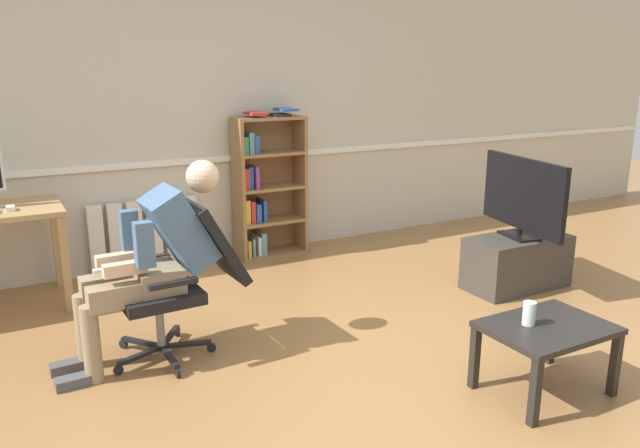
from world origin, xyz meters
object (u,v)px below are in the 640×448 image
(computer_mouse, at_px, (10,208))
(radiator, at_px, (145,236))
(tv_stand, at_px, (517,262))
(office_chair, at_px, (184,272))
(tv_screen, at_px, (523,196))
(person_seated, at_px, (153,257))
(bookshelf, at_px, (265,187))
(drinking_glass, at_px, (529,313))
(coffee_table, at_px, (547,335))

(computer_mouse, xyz_separation_m, radiator, (1.02, 0.51, -0.46))
(computer_mouse, height_order, tv_stand, computer_mouse)
(office_chair, relative_size, tv_screen, 0.97)
(office_chair, height_order, person_seated, person_seated)
(bookshelf, bearing_deg, drinking_glass, -85.54)
(tv_screen, height_order, coffee_table, tv_screen)
(tv_stand, bearing_deg, drinking_glass, -134.65)
(bookshelf, distance_m, coffee_table, 3.06)
(bookshelf, xyz_separation_m, tv_stand, (1.41, -1.77, -0.44))
(office_chair, xyz_separation_m, drinking_glass, (1.47, -1.36, -0.06))
(office_chair, xyz_separation_m, tv_screen, (2.66, -0.17, 0.24))
(person_seated, distance_m, coffee_table, 2.26)
(radiator, relative_size, tv_screen, 0.94)
(office_chair, bearing_deg, coffee_table, 45.53)
(radiator, distance_m, tv_screen, 3.16)
(bookshelf, relative_size, office_chair, 1.44)
(person_seated, relative_size, drinking_glass, 9.28)
(computer_mouse, relative_size, drinking_glass, 0.78)
(person_seated, bearing_deg, computer_mouse, -152.57)
(coffee_table, bearing_deg, tv_stand, 48.83)
(bookshelf, height_order, drinking_glass, bookshelf)
(bookshelf, bearing_deg, tv_stand, -51.44)
(person_seated, bearing_deg, tv_screen, 84.44)
(radiator, bearing_deg, drinking_glass, -66.60)
(person_seated, bearing_deg, tv_stand, 84.44)
(office_chair, height_order, tv_stand, office_chair)
(bookshelf, relative_size, tv_screen, 1.40)
(tv_screen, bearing_deg, drinking_glass, 146.45)
(bookshelf, bearing_deg, tv_screen, -51.42)
(tv_screen, relative_size, drinking_glass, 7.57)
(bookshelf, height_order, coffee_table, bookshelf)
(person_seated, bearing_deg, office_chair, 90.00)
(tv_screen, bearing_deg, person_seated, 97.92)
(drinking_glass, bearing_deg, computer_mouse, 132.48)
(drinking_glass, bearing_deg, bookshelf, 94.46)
(person_seated, bearing_deg, bookshelf, 136.24)
(bookshelf, relative_size, tv_stand, 1.63)
(person_seated, height_order, tv_stand, person_seated)
(tv_stand, height_order, tv_screen, tv_screen)
(office_chair, relative_size, tv_stand, 1.13)
(person_seated, height_order, drinking_glass, person_seated)
(bookshelf, distance_m, radiator, 1.15)
(office_chair, height_order, tv_screen, tv_screen)
(computer_mouse, xyz_separation_m, tv_stand, (3.53, -1.36, -0.56))
(bookshelf, height_order, person_seated, bookshelf)
(computer_mouse, distance_m, tv_stand, 3.82)
(drinking_glass, bearing_deg, radiator, 113.40)
(computer_mouse, bearing_deg, drinking_glass, -47.52)
(radiator, relative_size, person_seated, 0.77)
(bookshelf, relative_size, coffee_table, 2.06)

